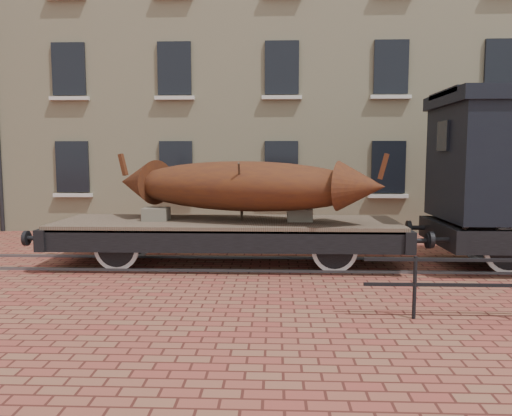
{
  "coord_description": "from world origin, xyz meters",
  "views": [
    {
      "loc": [
        0.8,
        -11.56,
        2.57
      ],
      "look_at": [
        0.33,
        0.5,
        1.3
      ],
      "focal_mm": 35.0,
      "sensor_mm": 36.0,
      "label": 1
    }
  ],
  "objects": [
    {
      "name": "ground",
      "position": [
        0.0,
        0.0,
        0.0
      ],
      "size": [
        90.0,
        90.0,
        0.0
      ],
      "primitive_type": "plane",
      "color": "brown"
    },
    {
      "name": "warehouse_cream",
      "position": [
        3.0,
        9.99,
        7.0
      ],
      "size": [
        40.0,
        10.19,
        14.0
      ],
      "color": "beige",
      "rests_on": "ground"
    },
    {
      "name": "rail_track",
      "position": [
        0.0,
        0.0,
        0.03
      ],
      "size": [
        30.0,
        1.52,
        0.06
      ],
      "color": "#59595E",
      "rests_on": "ground"
    },
    {
      "name": "flatcar_wagon",
      "position": [
        -0.32,
        0.0,
        0.84
      ],
      "size": [
        8.94,
        2.42,
        1.35
      ],
      "color": "brown",
      "rests_on": "ground"
    },
    {
      "name": "iron_boat",
      "position": [
        0.02,
        0.0,
        1.87
      ],
      "size": [
        6.54,
        3.39,
        1.58
      ],
      "color": "#4D240F",
      "rests_on": "flatcar_wagon"
    }
  ]
}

